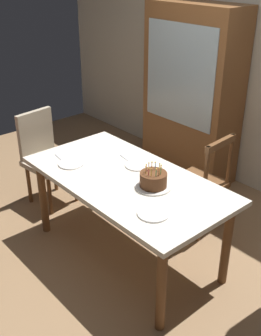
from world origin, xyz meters
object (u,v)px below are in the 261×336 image
at_px(plate_near_celebrant, 71,164).
at_px(dining_table, 126,187).
at_px(chair_spindle_back, 200,184).
at_px(chair_upholstered, 44,153).
at_px(birthday_cake, 153,180).
at_px(plate_far_side, 138,165).
at_px(plate_near_guest, 153,213).
at_px(china_cabinet, 192,94).

bearing_deg(plate_near_celebrant, dining_table, 23.09).
distance_m(chair_spindle_back, chair_upholstered, 1.59).
height_order(birthday_cake, plate_far_side, birthday_cake).
height_order(plate_near_guest, chair_spindle_back, chair_spindle_back).
xyz_separation_m(plate_near_celebrant, plate_near_guest, (0.99, 0.00, 0.00)).
relative_size(plate_near_celebrant, plate_near_guest, 1.00).
bearing_deg(china_cabinet, chair_spindle_back, -43.15).
relative_size(dining_table, china_cabinet, 0.91).
height_order(dining_table, plate_near_guest, plate_near_guest).
xyz_separation_m(plate_near_celebrant, plate_far_side, (0.39, 0.40, 0.00)).
relative_size(plate_near_celebrant, chair_upholstered, 0.23).
xyz_separation_m(birthday_cake, chair_upholstered, (-1.50, -0.08, -0.28)).
bearing_deg(chair_spindle_back, plate_near_guest, -68.25).
height_order(plate_far_side, chair_upholstered, chair_upholstered).
relative_size(plate_far_side, plate_near_guest, 1.00).
height_order(birthday_cake, chair_upholstered, chair_upholstered).
xyz_separation_m(plate_far_side, chair_spindle_back, (0.21, 0.57, -0.31)).
height_order(birthday_cake, plate_near_celebrant, birthday_cake).
relative_size(chair_spindle_back, china_cabinet, 0.50).
distance_m(birthday_cake, chair_upholstered, 1.53).
bearing_deg(china_cabinet, dining_table, -65.45).
bearing_deg(chair_upholstered, plate_far_side, 11.28).
distance_m(birthday_cake, chair_spindle_back, 0.81).
xyz_separation_m(chair_upholstered, china_cabinet, (0.54, 1.59, 0.42)).
height_order(chair_spindle_back, chair_upholstered, same).
relative_size(plate_far_side, chair_spindle_back, 0.23).
relative_size(dining_table, plate_near_guest, 7.82).
bearing_deg(dining_table, chair_upholstered, -178.62).
xyz_separation_m(birthday_cake, chair_spindle_back, (-0.12, 0.72, -0.36)).
xyz_separation_m(plate_near_celebrant, chair_spindle_back, (0.60, 0.97, -0.31)).
xyz_separation_m(dining_table, china_cabinet, (-0.71, 1.56, 0.28)).
height_order(plate_far_side, plate_near_guest, same).
bearing_deg(china_cabinet, chair_upholstered, -108.70).
bearing_deg(plate_far_side, chair_spindle_back, 69.35).
bearing_deg(dining_table, plate_near_celebrant, -156.91).
bearing_deg(plate_near_guest, dining_table, 158.66).
bearing_deg(plate_far_side, birthday_cake, -24.18).
xyz_separation_m(plate_far_side, chair_upholstered, (-1.16, -0.23, -0.23)).
bearing_deg(birthday_cake, plate_far_side, 155.82).
height_order(dining_table, plate_far_side, plate_far_side).
xyz_separation_m(birthday_cake, plate_near_guest, (0.26, -0.25, -0.05)).
bearing_deg(chair_spindle_back, birthday_cake, -80.19).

